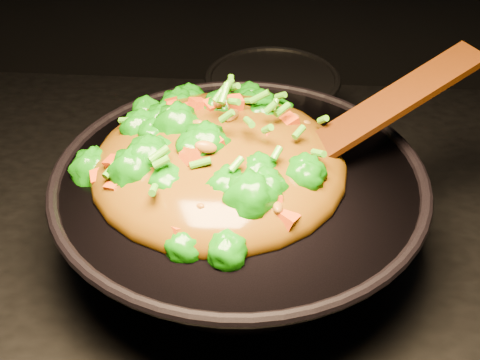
# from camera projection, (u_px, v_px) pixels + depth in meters

# --- Properties ---
(wok) EXTENTS (0.56, 0.56, 0.12)m
(wok) POSITION_uv_depth(u_px,v_px,m) (239.00, 214.00, 0.74)
(wok) COLOR black
(wok) RESTS_ON stovetop
(stir_fry) EXTENTS (0.30, 0.30, 0.10)m
(stir_fry) POSITION_uv_depth(u_px,v_px,m) (218.00, 133.00, 0.68)
(stir_fry) COLOR #147808
(stir_fry) RESTS_ON wok
(spatula) EXTENTS (0.28, 0.18, 0.13)m
(spatula) POSITION_uv_depth(u_px,v_px,m) (365.00, 120.00, 0.70)
(spatula) COLOR #391106
(spatula) RESTS_ON wok
(back_pot) EXTENTS (0.25, 0.25, 0.11)m
(back_pot) POSITION_uv_depth(u_px,v_px,m) (272.00, 107.00, 0.95)
(back_pot) COLOR black
(back_pot) RESTS_ON stovetop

